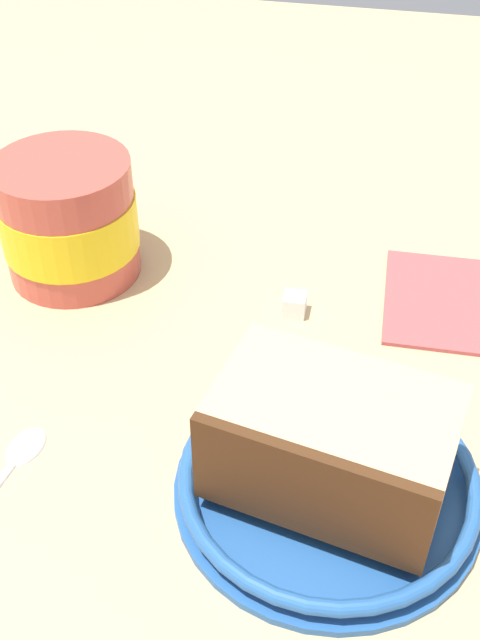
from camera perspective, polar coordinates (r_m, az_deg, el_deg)
ground_plane at (r=49.19cm, az=0.30°, el=-7.55°), size 145.24×145.24×3.22cm
small_plate at (r=43.34cm, az=6.41°, el=-11.64°), size 16.69×16.69×1.84cm
cake_slice at (r=40.61cm, az=6.63°, el=-9.03°), size 9.77×13.20×6.43cm
tea_mug at (r=57.35cm, az=-12.34°, el=7.28°), size 12.18×9.78×8.88cm
teaspoon at (r=46.33cm, az=-16.56°, el=-10.16°), size 11.67×2.86×0.80cm
folded_napkin at (r=57.21cm, az=16.28°, el=1.27°), size 11.01×11.87×0.60cm
sugar_cube at (r=54.11cm, az=4.00°, el=1.14°), size 1.56×1.56×1.54cm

